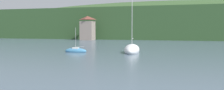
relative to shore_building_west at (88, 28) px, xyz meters
name	(u,v)px	position (x,y,z in m)	size (l,w,h in m)	color
wooded_hillside	(175,27)	(28.24, 47.95, 1.01)	(352.00, 72.96, 29.78)	#2D4C28
shore_building_west	(88,28)	(0.00, 0.00, 0.00)	(5.13, 4.20, 9.13)	gray
sailboat_far_0	(76,51)	(19.52, -51.36, -4.16)	(4.18, 1.45, 4.80)	teal
sailboat_far_3	(132,50)	(29.40, -48.59, -3.94)	(3.95, 8.68, 13.33)	white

